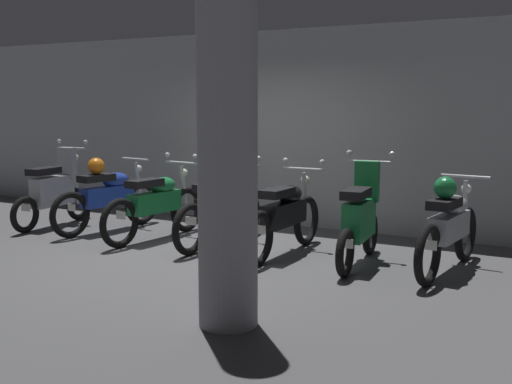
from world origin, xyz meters
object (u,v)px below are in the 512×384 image
object	(u,v)px
support_pillar	(227,151)
motorbike_slot_1	(108,195)
motorbike_slot_0	(54,191)
motorbike_slot_2	(156,204)
motorbike_slot_5	(360,219)
motorbike_slot_3	(220,205)
motorbike_slot_4	(285,215)
motorbike_slot_6	(449,226)

from	to	relation	value
support_pillar	motorbike_slot_1	bearing A→B (deg)	144.71
motorbike_slot_0	motorbike_slot_1	bearing A→B (deg)	5.75
motorbike_slot_2	motorbike_slot_5	size ratio (longest dim) A/B	1.16
motorbike_slot_2	motorbike_slot_3	world-z (taller)	same
motorbike_slot_4	support_pillar	world-z (taller)	support_pillar
motorbike_slot_0	support_pillar	size ratio (longest dim) A/B	0.57
motorbike_slot_0	support_pillar	xyz separation A→B (m)	(4.62, -2.48, 0.94)
motorbike_slot_0	motorbike_slot_2	world-z (taller)	motorbike_slot_0
motorbike_slot_2	support_pillar	xyz separation A→B (m)	(2.67, -2.46, 0.98)
motorbike_slot_2	motorbike_slot_4	world-z (taller)	same
motorbike_slot_0	support_pillar	bearing A→B (deg)	-28.21
motorbike_slot_5	motorbike_slot_4	bearing A→B (deg)	179.19
motorbike_slot_4	motorbike_slot_6	xyz separation A→B (m)	(1.95, 0.12, 0.03)
motorbike_slot_0	motorbike_slot_6	world-z (taller)	motorbike_slot_0
motorbike_slot_5	motorbike_slot_6	size ratio (longest dim) A/B	0.86
motorbike_slot_4	motorbike_slot_5	xyz separation A→B (m)	(0.97, -0.01, 0.04)
motorbike_slot_2	support_pillar	bearing A→B (deg)	-42.65
motorbike_slot_4	support_pillar	xyz separation A→B (m)	(0.72, -2.50, 0.98)
motorbike_slot_2	support_pillar	world-z (taller)	support_pillar
motorbike_slot_2	motorbike_slot_4	bearing A→B (deg)	1.31
motorbike_slot_5	support_pillar	distance (m)	2.67
motorbike_slot_5	motorbike_slot_3	bearing A→B (deg)	177.95
motorbike_slot_1	support_pillar	world-z (taller)	support_pillar
motorbike_slot_5	motorbike_slot_6	distance (m)	0.99
motorbike_slot_1	motorbike_slot_5	size ratio (longest dim) A/B	1.15
motorbike_slot_6	motorbike_slot_3	bearing A→B (deg)	-178.82
motorbike_slot_0	motorbike_slot_2	size ratio (longest dim) A/B	0.86
motorbike_slot_3	motorbike_slot_4	size ratio (longest dim) A/B	1.00
motorbike_slot_2	motorbike_slot_4	xyz separation A→B (m)	(1.94, 0.04, 0.00)
motorbike_slot_2	support_pillar	distance (m)	3.75
motorbike_slot_3	support_pillar	size ratio (longest dim) A/B	0.66
motorbike_slot_3	motorbike_slot_2	bearing A→B (deg)	-174.10
motorbike_slot_1	motorbike_slot_6	xyz separation A→B (m)	(4.87, 0.04, 0.00)
motorbike_slot_0	motorbike_slot_5	world-z (taller)	same
motorbike_slot_2	motorbike_slot_1	bearing A→B (deg)	172.95
motorbike_slot_0	motorbike_slot_4	size ratio (longest dim) A/B	0.86
motorbike_slot_0	motorbike_slot_5	bearing A→B (deg)	0.10
motorbike_slot_0	motorbike_slot_2	xyz separation A→B (m)	(1.95, -0.02, -0.04)
motorbike_slot_3	motorbike_slot_0	bearing A→B (deg)	-178.47
motorbike_slot_4	motorbike_slot_6	size ratio (longest dim) A/B	1.00
motorbike_slot_1	motorbike_slot_5	world-z (taller)	motorbike_slot_5
motorbike_slot_1	motorbike_slot_3	bearing A→B (deg)	-0.60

